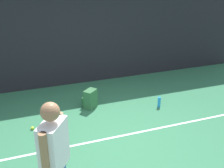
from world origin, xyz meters
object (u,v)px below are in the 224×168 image
at_px(tennis_ball_near_player, 32,128).
at_px(water_bottle, 159,102).
at_px(backpack, 90,99).
at_px(tennis_player, 55,158).

xyz_separation_m(tennis_ball_near_player, water_bottle, (2.87, 0.01, 0.09)).
distance_m(backpack, water_bottle, 1.60).
bearing_deg(tennis_player, backpack, -168.69).
height_order(backpack, water_bottle, backpack).
distance_m(tennis_ball_near_player, water_bottle, 2.87).
bearing_deg(tennis_player, water_bottle, 164.72).
distance_m(tennis_player, tennis_ball_near_player, 2.50).
xyz_separation_m(tennis_player, water_bottle, (2.71, 2.32, -0.85)).
height_order(tennis_ball_near_player, water_bottle, water_bottle).
distance_m(backpack, tennis_ball_near_player, 1.46).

